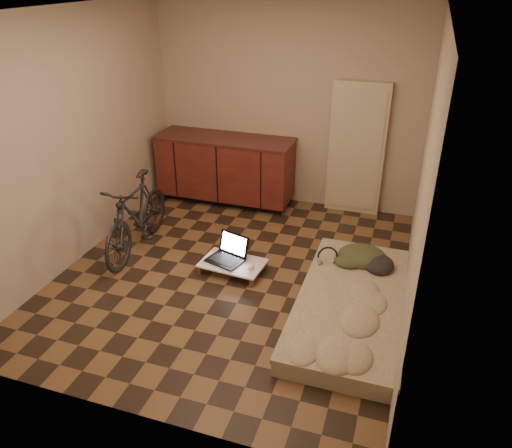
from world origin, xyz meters
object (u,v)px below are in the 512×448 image
(bicycle, at_px, (136,212))
(laptop, at_px, (228,255))
(lap_desk, at_px, (233,263))
(futon, at_px, (352,305))

(bicycle, height_order, laptop, bicycle)
(bicycle, relative_size, lap_desk, 2.15)
(lap_desk, bearing_deg, laptop, 150.72)
(bicycle, distance_m, laptop, 1.15)
(futon, xyz_separation_m, lap_desk, (-1.32, 0.32, 0.01))
(futon, bearing_deg, lap_desk, 166.19)
(bicycle, relative_size, laptop, 3.33)
(laptop, bearing_deg, futon, 1.75)
(futon, distance_m, lap_desk, 1.36)
(futon, xyz_separation_m, laptop, (-1.39, 0.37, 0.07))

